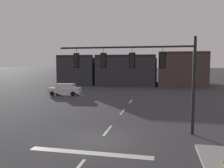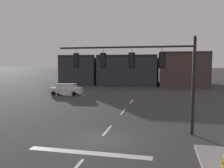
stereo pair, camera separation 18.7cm
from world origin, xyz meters
The scene contains 6 objects.
ground_plane centered at (0.00, 0.00, 0.00)m, with size 400.00×400.00×0.00m, color #353538.
stop_bar_paint centered at (0.00, -2.00, 0.00)m, with size 6.40×0.50×0.01m, color silver.
lane_centreline centered at (0.00, 2.00, 0.00)m, with size 0.16×26.40×0.01m.
signal_mast_near_side centered at (2.19, 2.36, 4.32)m, with size 9.00×0.47×6.18m.
car_lot_nearside centered at (-9.69, 17.25, 0.86)m, with size 4.59×2.27×1.61m.
building_row centered at (-1.33, 36.33, 2.88)m, with size 28.92×13.11×6.55m.
Camera 2 is at (3.63, -12.78, 4.52)m, focal length 37.24 mm.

